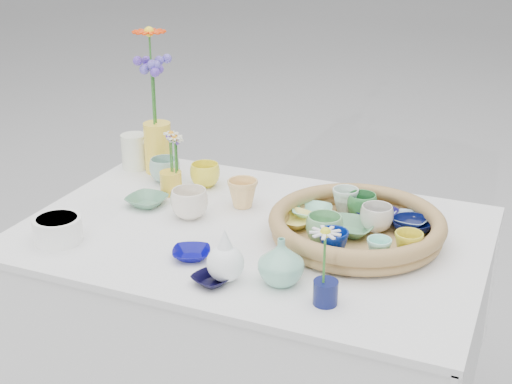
% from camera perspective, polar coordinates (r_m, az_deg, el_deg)
% --- Properties ---
extents(wicker_tray, '(0.47, 0.47, 0.08)m').
position_cam_1_polar(wicker_tray, '(1.93, 8.05, -2.76)').
color(wicker_tray, brown).
rests_on(wicker_tray, display_table).
extents(tray_ceramic_0, '(0.14, 0.14, 0.03)m').
position_cam_1_polar(tray_ceramic_0, '(2.03, 9.61, -1.76)').
color(tray_ceramic_0, '#100C4C').
rests_on(tray_ceramic_0, wicker_tray).
extents(tray_ceramic_1, '(0.11, 0.11, 0.03)m').
position_cam_1_polar(tray_ceramic_1, '(1.97, 12.38, -2.66)').
color(tray_ceramic_1, '#060D37').
rests_on(tray_ceramic_1, wicker_tray).
extents(tray_ceramic_2, '(0.08, 0.08, 0.07)m').
position_cam_1_polar(tray_ceramic_2, '(1.82, 12.09, -4.15)').
color(tray_ceramic_2, gold).
rests_on(tray_ceramic_2, wicker_tray).
extents(tray_ceramic_3, '(0.13, 0.13, 0.03)m').
position_cam_1_polar(tray_ceramic_3, '(1.93, 7.56, -2.87)').
color(tray_ceramic_3, '#50875D').
rests_on(tray_ceramic_3, wicker_tray).
extents(tray_ceramic_4, '(0.12, 0.12, 0.08)m').
position_cam_1_polar(tray_ceramic_4, '(1.86, 5.48, -2.98)').
color(tray_ceramic_4, '#72B578').
rests_on(tray_ceramic_4, wicker_tray).
extents(tray_ceramic_5, '(0.12, 0.12, 0.03)m').
position_cam_1_polar(tray_ceramic_5, '(2.02, 4.51, -1.60)').
color(tray_ceramic_5, '#7FCEAE').
rests_on(tray_ceramic_5, wicker_tray).
extents(tray_ceramic_6, '(0.09, 0.09, 0.07)m').
position_cam_1_polar(tray_ceramic_6, '(2.05, 7.14, -0.66)').
color(tray_ceramic_6, silver).
rests_on(tray_ceramic_6, wicker_tray).
extents(tray_ceramic_7, '(0.11, 0.11, 0.07)m').
position_cam_1_polar(tray_ceramic_7, '(1.95, 9.62, -2.07)').
color(tray_ceramic_7, silver).
rests_on(tray_ceramic_7, wicker_tray).
extents(tray_ceramic_8, '(0.11, 0.11, 0.02)m').
position_cam_1_polar(tray_ceramic_8, '(2.01, 12.23, -2.22)').
color(tray_ceramic_8, '#85A8CC').
rests_on(tray_ceramic_8, wicker_tray).
extents(tray_ceramic_9, '(0.09, 0.09, 0.07)m').
position_cam_1_polar(tray_ceramic_9, '(1.79, 6.19, -4.15)').
color(tray_ceramic_9, navy).
rests_on(tray_ceramic_9, wicker_tray).
extents(tray_ceramic_10, '(0.14, 0.14, 0.03)m').
position_cam_1_polar(tray_ceramic_10, '(1.96, 3.14, -2.28)').
color(tray_ceramic_10, '#E1CF59').
rests_on(tray_ceramic_10, wicker_tray).
extents(tray_ceramic_11, '(0.07, 0.07, 0.06)m').
position_cam_1_polar(tray_ceramic_11, '(1.79, 9.80, -4.56)').
color(tray_ceramic_11, '#98ECD6').
rests_on(tray_ceramic_11, wicker_tray).
extents(tray_ceramic_12, '(0.11, 0.11, 0.07)m').
position_cam_1_polar(tray_ceramic_12, '(2.03, 8.47, -1.04)').
color(tray_ceramic_12, '#337F3F').
rests_on(tray_ceramic_12, wicker_tray).
extents(loose_ceramic_0, '(0.12, 0.12, 0.08)m').
position_cam_1_polar(loose_ceramic_0, '(2.27, -4.10, 1.37)').
color(loose_ceramic_0, yellow).
rests_on(loose_ceramic_0, display_table).
extents(loose_ceramic_1, '(0.10, 0.10, 0.08)m').
position_cam_1_polar(loose_ceramic_1, '(2.11, -1.07, -0.11)').
color(loose_ceramic_1, '#ECBD70').
rests_on(loose_ceramic_1, display_table).
extents(loose_ceramic_2, '(0.13, 0.13, 0.03)m').
position_cam_1_polar(loose_ceramic_2, '(2.15, -8.72, -0.71)').
color(loose_ceramic_2, '#518664').
rests_on(loose_ceramic_2, display_table).
extents(loose_ceramic_3, '(0.14, 0.14, 0.08)m').
position_cam_1_polar(loose_ceramic_3, '(2.05, -5.35, -0.93)').
color(loose_ceramic_3, silver).
rests_on(loose_ceramic_3, display_table).
extents(loose_ceramic_4, '(0.13, 0.13, 0.02)m').
position_cam_1_polar(loose_ceramic_4, '(1.83, -5.18, -4.94)').
color(loose_ceramic_4, '#03026C').
rests_on(loose_ceramic_4, display_table).
extents(loose_ceramic_5, '(0.11, 0.11, 0.08)m').
position_cam_1_polar(loose_ceramic_5, '(2.32, -7.31, 1.76)').
color(loose_ceramic_5, '#8FB9A8').
rests_on(loose_ceramic_5, display_table).
extents(loose_ceramic_6, '(0.11, 0.11, 0.02)m').
position_cam_1_polar(loose_ceramic_6, '(1.71, -3.56, -7.01)').
color(loose_ceramic_6, black).
rests_on(loose_ceramic_6, display_table).
extents(fluted_bowl, '(0.14, 0.14, 0.07)m').
position_cam_1_polar(fluted_bowl, '(1.97, -15.57, -2.90)').
color(fluted_bowl, white).
rests_on(fluted_bowl, display_table).
extents(bud_vase_paleblue, '(0.10, 0.10, 0.14)m').
position_cam_1_polar(bud_vase_paleblue, '(1.70, -2.48, -4.98)').
color(bud_vase_paleblue, white).
rests_on(bud_vase_paleblue, display_table).
extents(bud_vase_seafoam, '(0.14, 0.14, 0.12)m').
position_cam_1_polar(bud_vase_seafoam, '(1.69, 2.02, -5.54)').
color(bud_vase_seafoam, '#7BC0A3').
rests_on(bud_vase_seafoam, display_table).
extents(bud_vase_cobalt, '(0.06, 0.06, 0.06)m').
position_cam_1_polar(bud_vase_cobalt, '(1.63, 5.58, -8.00)').
color(bud_vase_cobalt, '#0E1448').
rests_on(bud_vase_cobalt, display_table).
extents(single_daisy, '(0.11, 0.11, 0.14)m').
position_cam_1_polar(single_daisy, '(1.58, 5.49, -5.26)').
color(single_daisy, silver).
rests_on(single_daisy, bud_vase_cobalt).
extents(tall_vase_yellow, '(0.09, 0.09, 0.17)m').
position_cam_1_polar(tall_vase_yellow, '(2.39, -7.85, 3.55)').
color(tall_vase_yellow, yellow).
rests_on(tall_vase_yellow, display_table).
extents(gerbera, '(0.14, 0.14, 0.32)m').
position_cam_1_polar(gerbera, '(2.32, -8.34, 8.93)').
color(gerbera, '#FF3904').
rests_on(gerbera, tall_vase_yellow).
extents(hydrangea, '(0.10, 0.10, 0.27)m').
position_cam_1_polar(hydrangea, '(2.35, -8.12, 7.76)').
color(hydrangea, '#5939B9').
rests_on(hydrangea, tall_vase_yellow).
extents(white_pitcher, '(0.15, 0.12, 0.12)m').
position_cam_1_polar(white_pitcher, '(2.44, -9.68, 3.22)').
color(white_pitcher, silver).
rests_on(white_pitcher, display_table).
extents(daisy_cup, '(0.07, 0.07, 0.07)m').
position_cam_1_polar(daisy_cup, '(2.22, -6.82, 0.74)').
color(daisy_cup, yellow).
rests_on(daisy_cup, display_table).
extents(daisy_posy, '(0.10, 0.10, 0.14)m').
position_cam_1_polar(daisy_posy, '(2.18, -6.46, 3.42)').
color(daisy_posy, silver).
rests_on(daisy_posy, daisy_cup).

